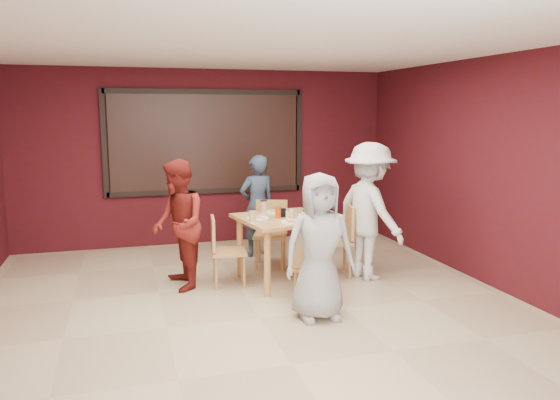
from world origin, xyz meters
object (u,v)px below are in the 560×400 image
object	(u,v)px
dining_table	(284,226)
diner_left	(178,225)
chair_left	(223,247)
diner_back	(257,206)
chair_back	(271,229)
diner_right	(369,211)
diner_front	(319,247)
chair_front	(310,263)
chair_right	(340,236)

from	to	relation	value
dining_table	diner_left	world-z (taller)	diner_left
chair_left	diner_back	size ratio (longest dim) A/B	0.57
dining_table	chair_back	size ratio (longest dim) A/B	1.34
chair_left	diner_back	distance (m)	1.50
chair_left	diner_left	xyz separation A→B (m)	(-0.53, 0.06, 0.30)
dining_table	diner_right	distance (m)	1.12
dining_table	diner_front	world-z (taller)	diner_front
diner_back	diner_front	bearing A→B (deg)	79.46
chair_back	diner_back	size ratio (longest dim) A/B	0.60
chair_front	diner_left	bearing A→B (deg)	145.42
dining_table	diner_front	bearing A→B (deg)	-89.97
chair_front	chair_right	size ratio (longest dim) A/B	0.87
chair_front	chair_back	distance (m)	1.58
dining_table	chair_left	size ratio (longest dim) A/B	1.41
chair_back	diner_right	xyz separation A→B (m)	(1.06, -0.90, 0.36)
chair_front	chair_left	xyz separation A→B (m)	(-0.83, 0.88, 0.03)
dining_table	diner_left	size ratio (longest dim) A/B	0.77
chair_front	dining_table	bearing A→B (deg)	94.62
chair_left	chair_front	bearing A→B (deg)	-46.63
chair_left	diner_right	size ratio (longest dim) A/B	0.49
diner_front	diner_left	xyz separation A→B (m)	(-1.29, 1.39, 0.03)
chair_front	chair_back	size ratio (longest dim) A/B	0.90
chair_left	diner_left	bearing A→B (deg)	173.77
chair_back	diner_back	world-z (taller)	diner_back
chair_back	chair_left	distance (m)	1.07
chair_back	chair_right	distance (m)	1.02
chair_front	chair_back	bearing A→B (deg)	90.89
diner_left	diner_front	bearing A→B (deg)	38.36
diner_left	diner_right	xyz separation A→B (m)	(2.39, -0.26, 0.09)
chair_back	chair_left	xyz separation A→B (m)	(-0.80, -0.70, -0.03)
dining_table	diner_back	distance (m)	1.33
dining_table	diner_left	bearing A→B (deg)	174.78
dining_table	chair_back	distance (m)	0.79
chair_right	diner_left	distance (m)	2.09
chair_right	diner_right	bearing A→B (deg)	-33.67
diner_right	chair_back	bearing A→B (deg)	35.14
dining_table	chair_left	xyz separation A→B (m)	(-0.76, 0.06, -0.24)
diner_front	diner_left	size ratio (longest dim) A/B	0.97
chair_front	diner_back	bearing A→B (deg)	92.05
dining_table	diner_front	xyz separation A→B (m)	(0.00, -1.28, 0.04)
diner_front	diner_right	size ratio (longest dim) A/B	0.87
diner_left	chair_front	bearing A→B (deg)	50.97
chair_back	diner_front	xyz separation A→B (m)	(-0.04, -2.04, 0.25)
diner_right	diner_back	bearing A→B (deg)	22.56
chair_right	chair_back	bearing A→B (deg)	137.10
dining_table	chair_left	world-z (taller)	dining_table
chair_back	diner_left	world-z (taller)	diner_left
diner_front	diner_back	bearing A→B (deg)	92.02
diner_back	chair_back	bearing A→B (deg)	84.44
chair_back	chair_right	xyz separation A→B (m)	(0.75, -0.69, 0.01)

